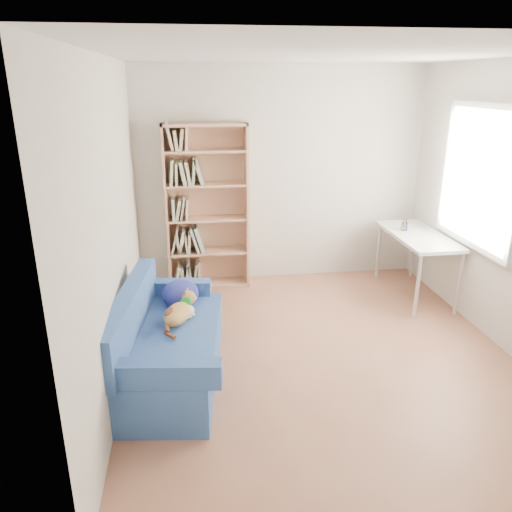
{
  "coord_description": "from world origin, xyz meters",
  "views": [
    {
      "loc": [
        -1.14,
        -3.95,
        2.42
      ],
      "look_at": [
        -0.53,
        0.41,
        0.85
      ],
      "focal_mm": 35.0,
      "sensor_mm": 36.0,
      "label": 1
    }
  ],
  "objects_px": {
    "sofa": "(167,343)",
    "desk": "(418,240)",
    "pen_cup": "(404,226)",
    "bookshelf": "(207,214)"
  },
  "relations": [
    {
      "from": "pen_cup",
      "to": "sofa",
      "type": "bearing_deg",
      "value": -151.11
    },
    {
      "from": "sofa",
      "to": "desk",
      "type": "distance_m",
      "value": 3.15
    },
    {
      "from": "sofa",
      "to": "pen_cup",
      "type": "xyz_separation_m",
      "value": [
        2.73,
        1.51,
        0.5
      ]
    },
    {
      "from": "bookshelf",
      "to": "desk",
      "type": "height_order",
      "value": "bookshelf"
    },
    {
      "from": "sofa",
      "to": "desk",
      "type": "relative_size",
      "value": 1.41
    },
    {
      "from": "bookshelf",
      "to": "pen_cup",
      "type": "xyz_separation_m",
      "value": [
        2.27,
        -0.48,
        -0.09
      ]
    },
    {
      "from": "bookshelf",
      "to": "desk",
      "type": "bearing_deg",
      "value": -15.56
    },
    {
      "from": "sofa",
      "to": "bookshelf",
      "type": "relative_size",
      "value": 0.88
    },
    {
      "from": "sofa",
      "to": "bookshelf",
      "type": "bearing_deg",
      "value": 84.37
    },
    {
      "from": "bookshelf",
      "to": "desk",
      "type": "distance_m",
      "value": 2.47
    }
  ]
}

